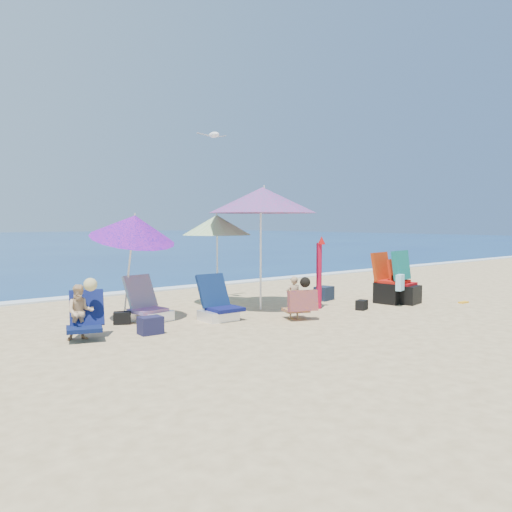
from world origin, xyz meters
TOP-DOWN VIEW (x-y plane):
  - ground at (0.00, 0.00)m, footprint 120.00×120.00m
  - foam at (0.00, 5.10)m, footprint 120.00×0.50m
  - umbrella_turquoise at (0.04, 1.21)m, footprint 2.30×2.30m
  - umbrella_striped at (-0.39, 2.19)m, footprint 1.50×1.50m
  - umbrella_blue at (-2.57, 1.60)m, footprint 1.53×1.59m
  - furled_umbrella at (0.97, 0.51)m, footprint 0.19×0.20m
  - chair_navy at (-1.33, 0.82)m, footprint 0.69×0.77m
  - chair_rainbow at (-2.34, 1.54)m, footprint 0.74×0.79m
  - camp_chair_left at (2.90, -0.18)m, footprint 0.67×0.74m
  - camp_chair_right at (2.69, 0.01)m, footprint 0.77×0.89m
  - person_center at (-0.19, -0.05)m, footprint 0.60×0.67m
  - person_left at (-3.81, 0.83)m, footprint 0.73×0.73m
  - bag_navy_a at (-2.85, 0.52)m, footprint 0.37×0.28m
  - bag_black_a at (-2.84, 1.55)m, footprint 0.35×0.32m
  - bag_navy_b at (1.88, 1.24)m, footprint 0.46×0.38m
  - bag_black_b at (1.51, -0.14)m, footprint 0.30×0.25m
  - orange_item at (3.91, -0.98)m, footprint 0.25×0.12m
  - seagull at (-0.31, 2.40)m, footprint 0.73×0.49m

SIDE VIEW (x-z plane):
  - ground at x=0.00m, z-range 0.00..0.00m
  - orange_item at x=3.91m, z-range 0.00..0.03m
  - foam at x=0.00m, z-range 0.00..0.04m
  - bag_black_b at x=1.51m, z-range 0.00..0.20m
  - bag_black_a at x=-2.84m, z-range 0.00..0.21m
  - bag_navy_a at x=-2.85m, z-range 0.00..0.28m
  - bag_navy_b at x=1.88m, z-range 0.00..0.31m
  - chair_rainbow at x=-2.34m, z-range -0.19..0.61m
  - chair_navy at x=-1.33m, z-range -0.19..0.62m
  - camp_chair_left at x=2.90m, z-range -0.19..0.77m
  - person_center at x=-0.19m, z-range -0.01..0.77m
  - camp_chair_right at x=2.69m, z-range -0.16..0.99m
  - person_left at x=-3.81m, z-range -0.04..0.88m
  - furled_umbrella at x=0.97m, z-range 0.07..1.55m
  - umbrella_blue at x=-2.57m, z-range 0.65..2.68m
  - umbrella_striped at x=-0.39m, z-range 0.72..2.66m
  - umbrella_turquoise at x=0.04m, z-range 0.95..3.44m
  - seagull at x=-0.31m, z-range 3.54..3.66m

